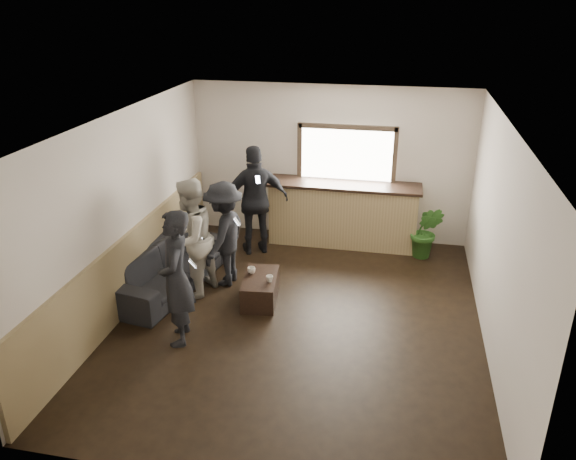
% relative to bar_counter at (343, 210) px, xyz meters
% --- Properties ---
extents(ground, '(5.00, 6.00, 0.01)m').
position_rel_bar_counter_xyz_m(ground, '(-0.30, -2.70, -0.64)').
color(ground, black).
extents(room_shell, '(5.01, 6.01, 2.80)m').
position_rel_bar_counter_xyz_m(room_shell, '(-1.04, -2.70, 0.83)').
color(room_shell, silver).
rests_on(room_shell, ground).
extents(bar_counter, '(2.70, 0.68, 2.13)m').
position_rel_bar_counter_xyz_m(bar_counter, '(0.00, 0.00, 0.00)').
color(bar_counter, '#9F8456').
rests_on(bar_counter, ground).
extents(sofa, '(1.30, 2.45, 0.68)m').
position_rel_bar_counter_xyz_m(sofa, '(-2.45, -2.18, -0.30)').
color(sofa, black).
rests_on(sofa, ground).
extents(coffee_table, '(0.58, 0.92, 0.39)m').
position_rel_bar_counter_xyz_m(coffee_table, '(-0.95, -2.32, -0.45)').
color(coffee_table, black).
rests_on(coffee_table, ground).
extents(cup_a, '(0.12, 0.12, 0.09)m').
position_rel_bar_counter_xyz_m(cup_a, '(-1.11, -2.22, -0.21)').
color(cup_a, silver).
rests_on(cup_a, coffee_table).
extents(cup_b, '(0.14, 0.14, 0.09)m').
position_rel_bar_counter_xyz_m(cup_b, '(-0.78, -2.42, -0.21)').
color(cup_b, silver).
rests_on(cup_b, coffee_table).
extents(potted_plant, '(0.61, 0.53, 0.96)m').
position_rel_bar_counter_xyz_m(potted_plant, '(1.47, -0.33, -0.16)').
color(potted_plant, '#2D6623').
rests_on(potted_plant, ground).
extents(person_a, '(0.61, 0.76, 1.82)m').
position_rel_bar_counter_xyz_m(person_a, '(-1.73, -3.52, 0.27)').
color(person_a, black).
rests_on(person_a, ground).
extents(person_b, '(0.91, 1.04, 1.82)m').
position_rel_bar_counter_xyz_m(person_b, '(-2.00, -2.32, 0.27)').
color(person_b, '#BAB6A8').
rests_on(person_b, ground).
extents(person_c, '(0.74, 1.14, 1.66)m').
position_rel_bar_counter_xyz_m(person_c, '(-1.62, -1.88, 0.19)').
color(person_c, black).
rests_on(person_c, ground).
extents(person_d, '(1.22, 0.90, 1.92)m').
position_rel_bar_counter_xyz_m(person_d, '(-1.43, -0.68, 0.32)').
color(person_d, black).
rests_on(person_d, ground).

